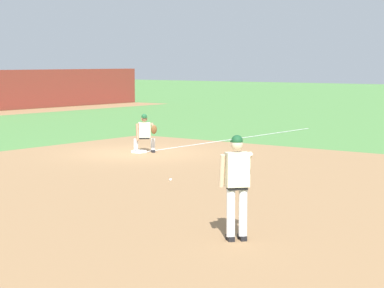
{
  "coord_description": "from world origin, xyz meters",
  "views": [
    {
      "loc": [
        -19.08,
        -17.0,
        3.11
      ],
      "look_at": [
        -5.92,
        -6.86,
        1.29
      ],
      "focal_mm": 70.0,
      "sensor_mm": 36.0,
      "label": 1
    }
  ],
  "objects": [
    {
      "name": "pitcher",
      "position": [
        -8.42,
        -9.78,
        1.06
      ],
      "size": [
        0.85,
        0.54,
        1.86
      ],
      "color": "black",
      "rests_on": "ground"
    },
    {
      "name": "infield_dirt_patch",
      "position": [
        -4.23,
        -4.9,
        0.0
      ],
      "size": [
        18.0,
        18.0,
        0.01
      ],
      "primitive_type": "cube",
      "color": "#9E754C",
      "rests_on": "ground"
    },
    {
      "name": "foul_line_stripe",
      "position": [
        5.95,
        0.0,
        0.01
      ],
      "size": [
        11.9,
        0.1,
        0.0
      ],
      "primitive_type": "cube",
      "color": "white",
      "rests_on": "ground"
    },
    {
      "name": "first_base_bag",
      "position": [
        0.0,
        0.0,
        0.04
      ],
      "size": [
        0.38,
        0.38,
        0.09
      ],
      "primitive_type": "cube",
      "color": "white",
      "rests_on": "ground"
    },
    {
      "name": "first_baseman",
      "position": [
        0.18,
        -0.13,
        0.73
      ],
      "size": [
        0.7,
        1.09,
        1.34
      ],
      "color": "black",
      "rests_on": "ground"
    },
    {
      "name": "baseball",
      "position": [
        -4.05,
        -4.71,
        0.04
      ],
      "size": [
        0.07,
        0.07,
        0.07
      ],
      "primitive_type": "sphere",
      "color": "white",
      "rests_on": "ground"
    },
    {
      "name": "ground_plane",
      "position": [
        0.0,
        0.0,
        0.0
      ],
      "size": [
        160.0,
        160.0,
        0.0
      ],
      "primitive_type": "plane",
      "color": "#518942"
    }
  ]
}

